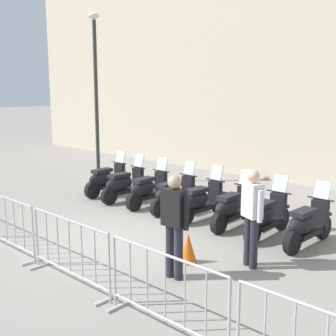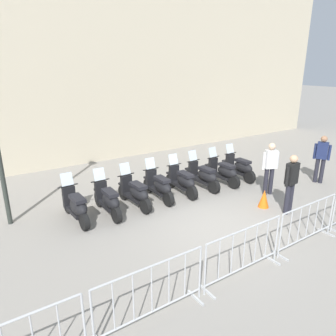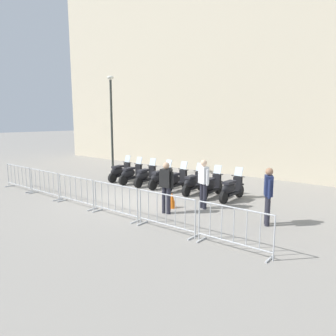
{
  "view_description": "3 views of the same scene",
  "coord_description": "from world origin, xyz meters",
  "px_view_note": "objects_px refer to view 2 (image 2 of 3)",
  "views": [
    {
      "loc": [
        7.51,
        -4.37,
        3.11
      ],
      "look_at": [
        -1.05,
        2.18,
        1.1
      ],
      "focal_mm": 46.88,
      "sensor_mm": 36.0,
      "label": 1
    },
    {
      "loc": [
        -4.21,
        -6.09,
        3.95
      ],
      "look_at": [
        -0.41,
        2.43,
        0.93
      ],
      "focal_mm": 32.83,
      "sensor_mm": 36.0,
      "label": 2
    },
    {
      "loc": [
        9.77,
        -6.98,
        3.2
      ],
      "look_at": [
        -0.32,
        2.19,
        0.98
      ],
      "focal_mm": 33.78,
      "sensor_mm": 36.0,
      "label": 3
    }
  ],
  "objects_px": {
    "motorcycle_3": "(159,186)",
    "motorcycle_1": "(108,200)",
    "motorcycle_4": "(182,181)",
    "barrier_segment_3": "(307,224)",
    "motorcycle_6": "(223,172)",
    "barrier_segment_2": "(244,253)",
    "traffic_cone": "(264,198)",
    "barrier_segment_1": "(152,294)",
    "motorcycle_2": "(135,193)",
    "motorcycle_7": "(239,167)",
    "officer_near_row_end": "(291,181)",
    "officer_by_barriers": "(270,166)",
    "motorcycle_0": "(76,206)",
    "officer_mid_plaza": "(321,156)",
    "motorcycle_5": "(203,176)"
  },
  "relations": [
    {
      "from": "motorcycle_3",
      "to": "motorcycle_1",
      "type": "bearing_deg",
      "value": -166.88
    },
    {
      "from": "motorcycle_3",
      "to": "motorcycle_4",
      "type": "relative_size",
      "value": 1.0
    },
    {
      "from": "motorcycle_1",
      "to": "barrier_segment_3",
      "type": "relative_size",
      "value": 0.87
    },
    {
      "from": "motorcycle_6",
      "to": "barrier_segment_2",
      "type": "bearing_deg",
      "value": -119.27
    },
    {
      "from": "barrier_segment_3",
      "to": "traffic_cone",
      "type": "bearing_deg",
      "value": 76.08
    },
    {
      "from": "traffic_cone",
      "to": "barrier_segment_1",
      "type": "bearing_deg",
      "value": -149.54
    },
    {
      "from": "motorcycle_1",
      "to": "motorcycle_2",
      "type": "xyz_separation_m",
      "value": [
        0.86,
        0.2,
        0.0
      ]
    },
    {
      "from": "motorcycle_4",
      "to": "motorcycle_7",
      "type": "relative_size",
      "value": 1.0
    },
    {
      "from": "motorcycle_2",
      "to": "officer_near_row_end",
      "type": "xyz_separation_m",
      "value": [
        3.85,
        -2.16,
        0.53
      ]
    },
    {
      "from": "motorcycle_7",
      "to": "barrier_segment_3",
      "type": "xyz_separation_m",
      "value": [
        -1.32,
        -4.37,
        0.07
      ]
    },
    {
      "from": "officer_by_barriers",
      "to": "traffic_cone",
      "type": "height_order",
      "value": "officer_by_barriers"
    },
    {
      "from": "motorcycle_0",
      "to": "barrier_segment_2",
      "type": "relative_size",
      "value": 0.86
    },
    {
      "from": "motorcycle_2",
      "to": "barrier_segment_3",
      "type": "relative_size",
      "value": 0.86
    },
    {
      "from": "motorcycle_6",
      "to": "officer_near_row_end",
      "type": "xyz_separation_m",
      "value": [
        0.39,
        -2.74,
        0.53
      ]
    },
    {
      "from": "motorcycle_6",
      "to": "officer_mid_plaza",
      "type": "distance_m",
      "value": 3.55
    },
    {
      "from": "barrier_segment_1",
      "to": "officer_by_barriers",
      "type": "relative_size",
      "value": 1.14
    },
    {
      "from": "motorcycle_6",
      "to": "barrier_segment_1",
      "type": "relative_size",
      "value": 0.87
    },
    {
      "from": "motorcycle_6",
      "to": "barrier_segment_2",
      "type": "relative_size",
      "value": 0.87
    },
    {
      "from": "traffic_cone",
      "to": "motorcycle_6",
      "type": "bearing_deg",
      "value": 90.86
    },
    {
      "from": "motorcycle_0",
      "to": "motorcycle_7",
      "type": "relative_size",
      "value": 0.99
    },
    {
      "from": "barrier_segment_1",
      "to": "motorcycle_0",
      "type": "bearing_deg",
      "value": 98.57
    },
    {
      "from": "motorcycle_3",
      "to": "officer_by_barriers",
      "type": "bearing_deg",
      "value": -16.49
    },
    {
      "from": "barrier_segment_1",
      "to": "barrier_segment_3",
      "type": "height_order",
      "value": "same"
    },
    {
      "from": "motorcycle_0",
      "to": "motorcycle_4",
      "type": "relative_size",
      "value": 0.99
    },
    {
      "from": "barrier_segment_3",
      "to": "barrier_segment_1",
      "type": "bearing_deg",
      "value": -170.51
    },
    {
      "from": "motorcycle_4",
      "to": "officer_near_row_end",
      "type": "height_order",
      "value": "officer_near_row_end"
    },
    {
      "from": "motorcycle_1",
      "to": "officer_by_barriers",
      "type": "height_order",
      "value": "officer_by_barriers"
    },
    {
      "from": "motorcycle_3",
      "to": "motorcycle_6",
      "type": "relative_size",
      "value": 1.01
    },
    {
      "from": "motorcycle_2",
      "to": "barrier_segment_3",
      "type": "xyz_separation_m",
      "value": [
        2.99,
        -3.6,
        0.07
      ]
    },
    {
      "from": "motorcycle_6",
      "to": "officer_near_row_end",
      "type": "distance_m",
      "value": 2.82
    },
    {
      "from": "motorcycle_0",
      "to": "officer_near_row_end",
      "type": "height_order",
      "value": "officer_near_row_end"
    },
    {
      "from": "motorcycle_7",
      "to": "barrier_segment_2",
      "type": "xyz_separation_m",
      "value": [
        -3.39,
        -4.72,
        0.07
      ]
    },
    {
      "from": "motorcycle_7",
      "to": "traffic_cone",
      "type": "relative_size",
      "value": 3.13
    },
    {
      "from": "motorcycle_0",
      "to": "officer_near_row_end",
      "type": "bearing_deg",
      "value": -18.88
    },
    {
      "from": "motorcycle_4",
      "to": "traffic_cone",
      "type": "distance_m",
      "value": 2.6
    },
    {
      "from": "motorcycle_0",
      "to": "barrier_segment_3",
      "type": "bearing_deg",
      "value": -35.29
    },
    {
      "from": "motorcycle_3",
      "to": "barrier_segment_1",
      "type": "relative_size",
      "value": 0.87
    },
    {
      "from": "motorcycle_1",
      "to": "officer_by_barriers",
      "type": "bearing_deg",
      "value": -6.87
    },
    {
      "from": "motorcycle_2",
      "to": "officer_mid_plaza",
      "type": "xyz_separation_m",
      "value": [
        6.73,
        -0.71,
        0.53
      ]
    },
    {
      "from": "motorcycle_1",
      "to": "motorcycle_4",
      "type": "xyz_separation_m",
      "value": [
        2.58,
        0.52,
        0.0
      ]
    },
    {
      "from": "motorcycle_5",
      "to": "motorcycle_2",
      "type": "bearing_deg",
      "value": -169.48
    },
    {
      "from": "motorcycle_2",
      "to": "motorcycle_7",
      "type": "relative_size",
      "value": 0.99
    },
    {
      "from": "motorcycle_3",
      "to": "officer_near_row_end",
      "type": "distance_m",
      "value": 3.86
    },
    {
      "from": "motorcycle_4",
      "to": "traffic_cone",
      "type": "xyz_separation_m",
      "value": [
        1.78,
        -1.89,
        -0.18
      ]
    },
    {
      "from": "motorcycle_0",
      "to": "officer_mid_plaza",
      "type": "xyz_separation_m",
      "value": [
        8.47,
        -0.46,
        0.53
      ]
    },
    {
      "from": "barrier_segment_1",
      "to": "barrier_segment_3",
      "type": "distance_m",
      "value": 4.18
    },
    {
      "from": "officer_by_barriers",
      "to": "barrier_segment_2",
      "type": "bearing_deg",
      "value": -137.17
    },
    {
      "from": "motorcycle_7",
      "to": "officer_by_barriers",
      "type": "height_order",
      "value": "officer_by_barriers"
    },
    {
      "from": "officer_near_row_end",
      "to": "officer_by_barriers",
      "type": "height_order",
      "value": "same"
    },
    {
      "from": "barrier_segment_2",
      "to": "officer_by_barriers",
      "type": "distance_m",
      "value": 4.62
    }
  ]
}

